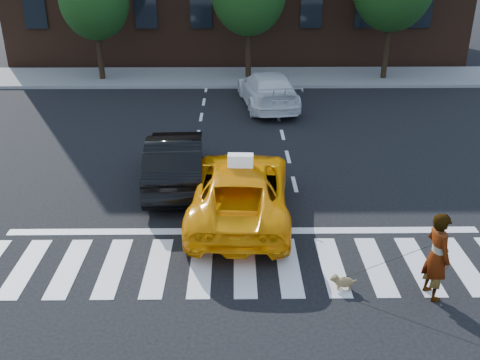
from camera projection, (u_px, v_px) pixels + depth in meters
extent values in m
plane|color=black|center=(245.00, 267.00, 12.20)|extent=(120.00, 120.00, 0.00)
cube|color=silver|center=(245.00, 266.00, 12.20)|extent=(13.00, 2.40, 0.01)
cube|color=silver|center=(244.00, 231.00, 13.65)|extent=(12.00, 0.30, 0.01)
cube|color=slate|center=(238.00, 77.00, 28.06)|extent=(30.00, 4.00, 0.15)
cylinder|color=black|center=(100.00, 50.00, 26.89)|extent=(0.28, 0.28, 3.25)
cylinder|color=black|center=(248.00, 46.00, 26.90)|extent=(0.28, 0.28, 3.55)
cylinder|color=black|center=(387.00, 43.00, 26.91)|extent=(0.28, 0.28, 3.85)
imported|color=#FF9E05|center=(240.00, 189.00, 14.16)|extent=(2.78, 5.56, 1.51)
imported|color=black|center=(175.00, 160.00, 15.99)|extent=(1.89, 4.75, 1.54)
imported|color=silver|center=(268.00, 89.00, 23.28)|extent=(2.80, 5.45, 1.51)
imported|color=#999999|center=(437.00, 256.00, 10.84)|extent=(0.62, 0.80, 1.94)
ellipsoid|color=#8B6746|center=(344.00, 282.00, 11.36)|extent=(0.44, 0.31, 0.22)
sphere|color=#8B6746|center=(335.00, 278.00, 11.38)|extent=(0.21, 0.21, 0.17)
sphere|color=#8B6746|center=(332.00, 279.00, 11.41)|extent=(0.10, 0.10, 0.08)
cylinder|color=#8B6746|center=(354.00, 281.00, 11.29)|extent=(0.12, 0.07, 0.10)
sphere|color=#8B6746|center=(336.00, 275.00, 11.40)|extent=(0.07, 0.07, 0.06)
sphere|color=#8B6746|center=(335.00, 278.00, 11.31)|extent=(0.07, 0.07, 0.06)
cylinder|color=#8B6746|center=(338.00, 287.00, 11.39)|extent=(0.05, 0.05, 0.11)
cylinder|color=#8B6746|center=(338.00, 285.00, 11.48)|extent=(0.05, 0.05, 0.11)
cylinder|color=#8B6746|center=(349.00, 289.00, 11.34)|extent=(0.05, 0.05, 0.11)
cylinder|color=#8B6746|center=(350.00, 286.00, 11.43)|extent=(0.05, 0.05, 0.11)
cube|color=white|center=(241.00, 160.00, 13.59)|extent=(0.66, 0.31, 0.32)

